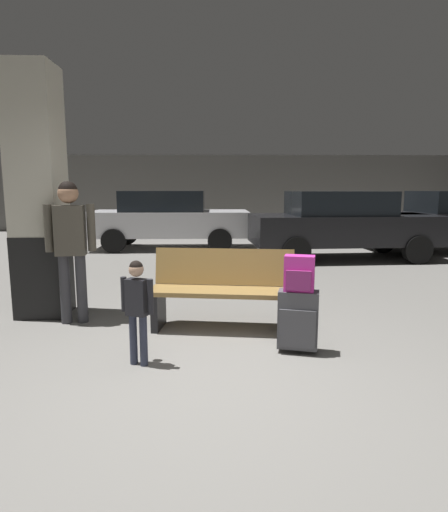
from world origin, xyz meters
TOP-DOWN VIEW (x-y plane):
  - ground_plane at (0.00, 4.00)m, footprint 18.00×18.00m
  - garage_back_wall at (0.00, 12.86)m, footprint 18.00×0.12m
  - structural_pillar at (-2.10, 2.05)m, footprint 0.57×0.57m
  - bench at (0.12, 1.44)m, footprint 1.65×0.73m
  - suitcase at (0.83, 0.71)m, footprint 0.42×0.31m
  - backpack_bright at (0.83, 0.71)m, footprint 0.31×0.25m
  - child at (-0.65, 0.44)m, footprint 0.30×0.23m
  - adult at (-1.62, 1.69)m, footprint 0.56×0.24m
  - parked_car_near at (2.91, 6.22)m, footprint 4.20×2.01m
  - parked_car_far at (-1.16, 8.02)m, footprint 4.11×1.81m

SIDE VIEW (x-z plane):
  - ground_plane at x=0.00m, z-range -0.10..0.00m
  - suitcase at x=0.83m, z-range 0.02..0.62m
  - bench at x=0.12m, z-range 0.00..0.88m
  - child at x=-0.65m, z-range 0.11..1.06m
  - backpack_bright at x=0.83m, z-range 0.60..0.94m
  - parked_car_near at x=2.91m, z-range 0.05..1.56m
  - parked_car_far at x=-1.16m, z-range 0.05..1.56m
  - adult at x=-1.62m, z-range 0.19..1.84m
  - garage_back_wall at x=0.00m, z-range 0.00..2.80m
  - structural_pillar at x=-2.10m, z-range -0.01..2.99m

